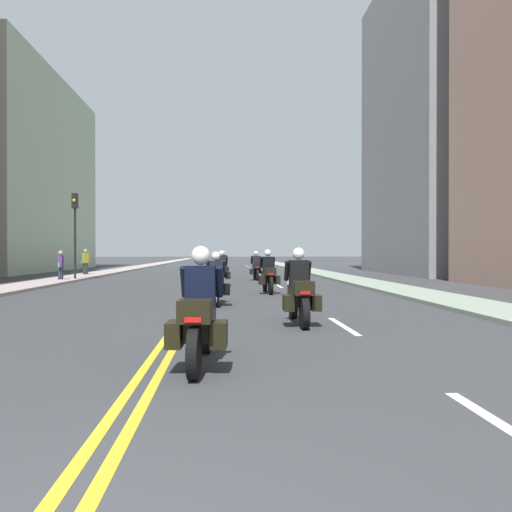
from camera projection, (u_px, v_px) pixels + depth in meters
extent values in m
plane|color=#36383C|center=(216.00, 267.00, 49.71)|extent=(264.00, 264.00, 0.00)
cube|color=#A99998|center=(140.00, 267.00, 49.21)|extent=(2.09, 144.00, 0.12)
cube|color=gray|center=(291.00, 267.00, 50.21)|extent=(2.09, 144.00, 0.12)
cube|color=yellow|center=(215.00, 267.00, 49.70)|extent=(0.12, 132.00, 0.01)
cube|color=yellow|center=(217.00, 267.00, 49.72)|extent=(0.12, 132.00, 0.01)
cube|color=silver|center=(343.00, 326.00, 10.01)|extent=(0.14, 2.40, 0.01)
cube|color=silver|center=(299.00, 298.00, 15.99)|extent=(0.14, 2.40, 0.01)
cube|color=silver|center=(279.00, 286.00, 21.98)|extent=(0.14, 2.40, 0.01)
cube|color=silver|center=(268.00, 279.00, 27.97)|extent=(0.14, 2.40, 0.01)
cube|color=silver|center=(260.00, 274.00, 33.96)|extent=(0.14, 2.40, 0.01)
cube|color=silver|center=(255.00, 271.00, 39.95)|extent=(0.14, 2.40, 0.01)
cube|color=silver|center=(251.00, 269.00, 45.93)|extent=(0.14, 2.40, 0.01)
cube|color=silver|center=(248.00, 267.00, 51.92)|extent=(0.14, 2.40, 0.01)
cube|color=silver|center=(246.00, 265.00, 57.91)|extent=(0.14, 2.40, 0.01)
cube|color=#A7BB9E|center=(3.00, 174.00, 40.10)|extent=(9.75, 20.52, 16.21)
cube|color=gray|center=(443.00, 124.00, 34.99)|extent=(8.09, 13.86, 21.85)
cube|color=#2D3847|center=(497.00, 199.00, 35.29)|extent=(0.04, 11.65, 0.90)
cube|color=#2D3847|center=(497.00, 35.00, 35.20)|extent=(0.04, 11.65, 0.90)
cylinder|color=black|center=(206.00, 332.00, 7.32)|extent=(0.16, 0.64, 0.64)
cylinder|color=black|center=(194.00, 353.00, 5.77)|extent=(0.16, 0.64, 0.64)
cube|color=silver|center=(206.00, 310.00, 7.31)|extent=(0.16, 0.33, 0.04)
cube|color=black|center=(201.00, 321.00, 6.54)|extent=(0.39, 1.19, 0.40)
cube|color=black|center=(195.00, 311.00, 5.85)|extent=(0.42, 0.38, 0.28)
cube|color=red|center=(193.00, 320.00, 5.66)|extent=(0.20, 0.04, 0.06)
cube|color=black|center=(175.00, 334.00, 6.08)|extent=(0.22, 0.45, 0.32)
cube|color=black|center=(219.00, 334.00, 6.08)|extent=(0.22, 0.45, 0.32)
cube|color=#B2C1CC|center=(205.00, 290.00, 7.03)|extent=(0.37, 0.14, 0.36)
cube|color=black|center=(201.00, 286.00, 6.49)|extent=(0.41, 0.28, 0.55)
cylinder|color=black|center=(184.00, 282.00, 6.64)|extent=(0.12, 0.29, 0.45)
cylinder|color=black|center=(219.00, 282.00, 6.64)|extent=(0.12, 0.29, 0.45)
sphere|color=white|center=(201.00, 255.00, 6.52)|extent=(0.26, 0.26, 0.26)
cylinder|color=black|center=(293.00, 305.00, 11.16)|extent=(0.14, 0.64, 0.64)
cylinder|color=black|center=(304.00, 313.00, 9.56)|extent=(0.14, 0.64, 0.64)
cube|color=silver|center=(293.00, 290.00, 11.16)|extent=(0.14, 0.32, 0.04)
cube|color=black|center=(298.00, 296.00, 10.36)|extent=(0.32, 1.22, 0.40)
cube|color=black|center=(304.00, 288.00, 9.63)|extent=(0.40, 0.36, 0.28)
cube|color=red|center=(305.00, 293.00, 9.45)|extent=(0.20, 0.03, 0.06)
cube|color=black|center=(288.00, 303.00, 9.86)|extent=(0.20, 0.44, 0.32)
cube|color=black|center=(315.00, 303.00, 9.89)|extent=(0.20, 0.44, 0.32)
cube|color=#B2C1CC|center=(295.00, 277.00, 10.87)|extent=(0.36, 0.12, 0.36)
cube|color=black|center=(299.00, 273.00, 10.30)|extent=(0.40, 0.26, 0.57)
cylinder|color=black|center=(287.00, 271.00, 10.44)|extent=(0.10, 0.28, 0.45)
cylinder|color=black|center=(309.00, 271.00, 10.47)|extent=(0.10, 0.28, 0.45)
sphere|color=white|center=(299.00, 254.00, 10.33)|extent=(0.26, 0.26, 0.26)
cylinder|color=black|center=(215.00, 292.00, 15.01)|extent=(0.15, 0.61, 0.60)
cylinder|color=black|center=(217.00, 296.00, 13.45)|extent=(0.15, 0.61, 0.60)
cube|color=silver|center=(215.00, 282.00, 15.01)|extent=(0.16, 0.33, 0.04)
cube|color=black|center=(216.00, 285.00, 14.23)|extent=(0.38, 1.21, 0.40)
cube|color=black|center=(217.00, 279.00, 13.52)|extent=(0.42, 0.38, 0.28)
cube|color=red|center=(217.00, 282.00, 13.34)|extent=(0.20, 0.04, 0.06)
cube|color=black|center=(207.00, 289.00, 13.73)|extent=(0.22, 0.45, 0.32)
cube|color=black|center=(226.00, 289.00, 13.79)|extent=(0.22, 0.45, 0.32)
cube|color=#B2C1CC|center=(215.00, 271.00, 14.73)|extent=(0.37, 0.14, 0.36)
cube|color=black|center=(216.00, 269.00, 14.18)|extent=(0.41, 0.28, 0.51)
cylinder|color=black|center=(208.00, 268.00, 14.30)|extent=(0.11, 0.29, 0.45)
cylinder|color=black|center=(224.00, 267.00, 14.35)|extent=(0.11, 0.29, 0.45)
sphere|color=white|center=(216.00, 256.00, 14.20)|extent=(0.26, 0.26, 0.26)
cylinder|color=black|center=(265.00, 283.00, 18.91)|extent=(0.14, 0.68, 0.68)
cylinder|color=black|center=(271.00, 285.00, 17.45)|extent=(0.14, 0.68, 0.68)
cube|color=silver|center=(265.00, 274.00, 18.91)|extent=(0.16, 0.33, 0.04)
cube|color=black|center=(268.00, 277.00, 18.18)|extent=(0.39, 1.14, 0.40)
cube|color=black|center=(270.00, 272.00, 17.52)|extent=(0.42, 0.38, 0.28)
cube|color=red|center=(271.00, 274.00, 17.33)|extent=(0.20, 0.04, 0.06)
cube|color=black|center=(262.00, 280.00, 17.70)|extent=(0.23, 0.45, 0.32)
cube|color=black|center=(277.00, 280.00, 17.77)|extent=(0.23, 0.45, 0.32)
cube|color=#B2C1CC|center=(266.00, 266.00, 18.64)|extent=(0.37, 0.14, 0.36)
cube|color=black|center=(268.00, 264.00, 18.12)|extent=(0.41, 0.28, 0.56)
cylinder|color=black|center=(261.00, 263.00, 18.24)|extent=(0.12, 0.29, 0.45)
cylinder|color=black|center=(273.00, 263.00, 18.30)|extent=(0.12, 0.29, 0.45)
sphere|color=white|center=(268.00, 253.00, 18.15)|extent=(0.26, 0.26, 0.26)
cylinder|color=black|center=(221.00, 278.00, 23.13)|extent=(0.14, 0.63, 0.62)
cylinder|color=black|center=(222.00, 280.00, 21.55)|extent=(0.14, 0.63, 0.62)
cube|color=silver|center=(221.00, 271.00, 23.12)|extent=(0.16, 0.33, 0.04)
cube|color=black|center=(221.00, 273.00, 22.33)|extent=(0.39, 1.22, 0.40)
cube|color=black|center=(222.00, 269.00, 21.62)|extent=(0.42, 0.38, 0.28)
cube|color=red|center=(222.00, 270.00, 21.43)|extent=(0.20, 0.04, 0.06)
cube|color=black|center=(216.00, 275.00, 21.83)|extent=(0.22, 0.45, 0.32)
cube|color=black|center=(228.00, 275.00, 21.89)|extent=(0.22, 0.45, 0.32)
cube|color=#B2C1CC|center=(221.00, 264.00, 22.84)|extent=(0.37, 0.14, 0.36)
cube|color=black|center=(221.00, 262.00, 22.28)|extent=(0.41, 0.28, 0.57)
cylinder|color=black|center=(216.00, 261.00, 22.40)|extent=(0.12, 0.29, 0.45)
cylinder|color=black|center=(226.00, 261.00, 22.46)|extent=(0.12, 0.29, 0.45)
sphere|color=white|center=(221.00, 253.00, 22.31)|extent=(0.26, 0.26, 0.26)
cylinder|color=black|center=(255.00, 274.00, 27.63)|extent=(0.13, 0.63, 0.62)
cylinder|color=black|center=(257.00, 275.00, 26.12)|extent=(0.13, 0.63, 0.62)
cube|color=silver|center=(255.00, 268.00, 27.63)|extent=(0.15, 0.33, 0.04)
cube|color=black|center=(256.00, 269.00, 26.87)|extent=(0.37, 1.17, 0.40)
cube|color=black|center=(257.00, 266.00, 26.19)|extent=(0.41, 0.38, 0.28)
cube|color=red|center=(258.00, 267.00, 26.00)|extent=(0.20, 0.04, 0.06)
cube|color=black|center=(252.00, 271.00, 26.39)|extent=(0.22, 0.45, 0.32)
cube|color=black|center=(262.00, 271.00, 26.45)|extent=(0.22, 0.45, 0.32)
cube|color=#B2C1CC|center=(255.00, 262.00, 27.35)|extent=(0.36, 0.14, 0.36)
cube|color=black|center=(256.00, 261.00, 26.82)|extent=(0.41, 0.28, 0.56)
cylinder|color=black|center=(252.00, 260.00, 26.94)|extent=(0.11, 0.28, 0.45)
cylinder|color=black|center=(260.00, 260.00, 26.99)|extent=(0.11, 0.28, 0.45)
sphere|color=white|center=(256.00, 253.00, 26.85)|extent=(0.26, 0.26, 0.26)
cylinder|color=black|center=(223.00, 271.00, 31.45)|extent=(0.14, 0.60, 0.60)
cylinder|color=black|center=(223.00, 272.00, 29.86)|extent=(0.14, 0.60, 0.60)
cube|color=silver|center=(223.00, 266.00, 31.45)|extent=(0.15, 0.32, 0.04)
cube|color=black|center=(223.00, 267.00, 30.65)|extent=(0.34, 1.22, 0.40)
cube|color=black|center=(223.00, 264.00, 29.93)|extent=(0.41, 0.37, 0.28)
cube|color=red|center=(223.00, 266.00, 29.75)|extent=(0.20, 0.03, 0.06)
cube|color=black|center=(218.00, 269.00, 30.16)|extent=(0.21, 0.44, 0.32)
cube|color=black|center=(227.00, 269.00, 30.19)|extent=(0.21, 0.44, 0.32)
cube|color=#B2C1CC|center=(223.00, 261.00, 31.16)|extent=(0.36, 0.13, 0.36)
cube|color=black|center=(223.00, 260.00, 30.60)|extent=(0.40, 0.27, 0.60)
cylinder|color=black|center=(219.00, 259.00, 30.74)|extent=(0.11, 0.28, 0.45)
cylinder|color=black|center=(227.00, 259.00, 30.76)|extent=(0.11, 0.28, 0.45)
sphere|color=white|center=(223.00, 253.00, 30.63)|extent=(0.26, 0.26, 0.26)
cylinder|color=black|center=(75.00, 244.00, 26.01)|extent=(0.12, 0.12, 3.99)
cube|color=black|center=(75.00, 201.00, 25.99)|extent=(0.28, 0.28, 0.80)
sphere|color=yellow|center=(74.00, 201.00, 25.84)|extent=(0.18, 0.18, 0.18)
cube|color=#232536|center=(61.00, 274.00, 25.23)|extent=(0.21, 0.29, 0.78)
cube|color=#4F327C|center=(61.00, 261.00, 25.23)|extent=(0.24, 0.37, 0.62)
sphere|color=tan|center=(61.00, 253.00, 25.23)|extent=(0.22, 0.22, 0.22)
cube|color=#429E52|center=(59.00, 265.00, 25.01)|extent=(0.11, 0.16, 0.24)
cube|color=#2A2E32|center=(86.00, 270.00, 31.21)|extent=(0.33, 0.34, 0.85)
cube|color=#9E982E|center=(85.00, 258.00, 31.20)|extent=(0.39, 0.42, 0.67)
sphere|color=tan|center=(85.00, 251.00, 31.20)|extent=(0.22, 0.22, 0.22)
cube|color=#42995A|center=(83.00, 262.00, 31.02)|extent=(0.18, 0.19, 0.24)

